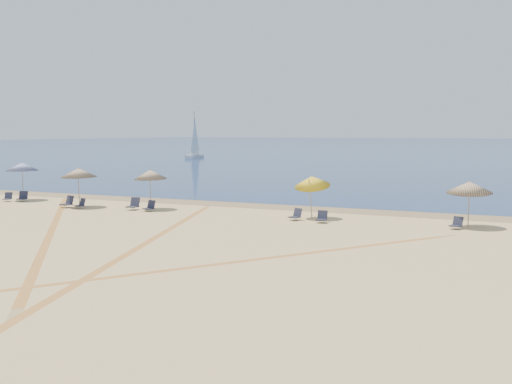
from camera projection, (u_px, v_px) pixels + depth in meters
ocean at (480, 144)px, 220.56m from camera, size 500.00×500.00×0.00m
wet_sand at (282, 207)px, 37.46m from camera, size 500.00×500.00×0.00m
umbrella_0 at (22, 167)px, 40.93m from camera, size 2.21×2.21×2.64m
umbrella_1 at (79, 173)px, 37.16m from camera, size 2.20×2.22×2.49m
umbrella_2 at (150, 174)px, 36.13m from camera, size 1.98×2.00×2.46m
umbrella_3 at (312, 181)px, 32.32m from camera, size 1.94×2.02×2.54m
umbrella_4 at (469, 187)px, 29.35m from camera, size 2.18×2.23×2.35m
chair_0 at (8, 197)px, 40.43m from camera, size 0.67×0.72×0.60m
chair_1 at (23, 197)px, 40.30m from camera, size 0.79×0.84×0.69m
chair_2 at (68, 202)px, 37.12m from camera, size 0.74×0.82×0.73m
chair_3 at (81, 204)px, 36.71m from camera, size 0.67×0.73×0.61m
chair_4 at (134, 204)px, 36.02m from camera, size 0.62×0.73×0.74m
chair_5 at (150, 207)px, 35.34m from camera, size 0.62×0.70×0.64m
chair_6 at (296, 215)px, 31.82m from camera, size 0.72×0.76×0.62m
chair_7 at (322, 217)px, 30.94m from camera, size 0.56×0.64×0.62m
chair_8 at (457, 224)px, 28.91m from camera, size 0.69×0.73×0.60m
sailboat_0 at (195, 144)px, 105.75m from camera, size 2.10×5.66×8.23m
tire_tracks at (107, 248)px, 24.27m from camera, size 49.27×45.71×0.00m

